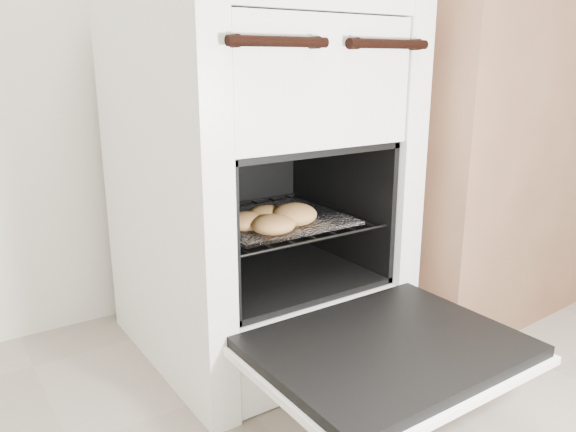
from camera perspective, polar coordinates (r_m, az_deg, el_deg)
name	(u,v)px	position (r m, az deg, el deg)	size (l,w,h in m)	color
stove	(257,185)	(1.34, -3.19, 3.13)	(0.54, 0.61, 0.83)	white
oven_door	(388,350)	(1.07, 10.09, -13.29)	(0.49, 0.38, 0.03)	black
oven_rack	(271,220)	(1.31, -1.78, -0.41)	(0.40, 0.38, 0.01)	black
foil_sheet	(275,219)	(1.29, -1.35, -0.36)	(0.31, 0.27, 0.01)	silver
baked_rolls	(274,218)	(1.21, -1.46, -0.21)	(0.22, 0.19, 0.05)	tan
counter	(477,126)	(1.86, 18.66, 8.62)	(0.99, 0.66, 0.99)	brown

